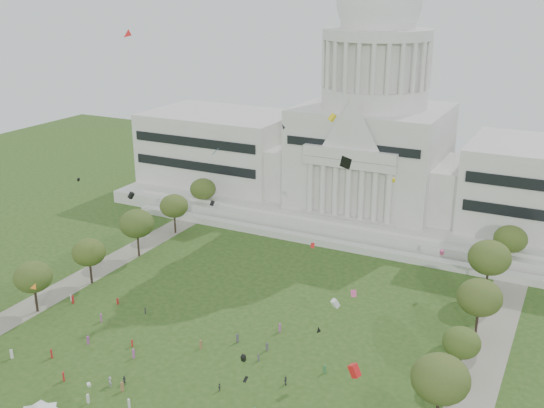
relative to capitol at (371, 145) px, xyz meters
name	(u,v)px	position (x,y,z in m)	size (l,w,h in m)	color
capitol	(371,145)	(0.00, 0.00, 0.00)	(160.00, 64.50, 91.30)	silver
path_left	(68,286)	(-48.00, -83.59, -22.28)	(8.00, 160.00, 0.04)	gray
path_right	(473,394)	(48.00, -83.59, -22.28)	(8.00, 160.00, 0.04)	gray
row_tree_l_2	(33,277)	(-45.04, -96.29, -13.79)	(8.42, 8.42, 11.97)	black
row_tree_r_2	(441,379)	(44.17, -96.15, -12.64)	(9.55, 9.55, 13.58)	black
row_tree_l_3	(89,252)	(-44.09, -79.67, -14.09)	(8.12, 8.12, 11.55)	black
row_tree_r_3	(462,343)	(44.40, -79.10, -15.21)	(7.01, 7.01, 9.98)	black
row_tree_l_4	(137,224)	(-44.08, -61.17, -12.90)	(9.29, 9.29, 13.21)	black
row_tree_r_4	(480,297)	(44.76, -63.55, -13.01)	(9.19, 9.19, 13.06)	black
row_tree_l_5	(174,206)	(-45.22, -42.58, -13.88)	(8.33, 8.33, 11.85)	black
row_tree_r_5	(490,258)	(43.49, -43.40, -12.37)	(9.82, 9.82, 13.96)	black
row_tree_l_6	(203,189)	(-46.87, -24.45, -14.02)	(8.19, 8.19, 11.64)	black
row_tree_r_6	(510,239)	(45.96, -25.46, -13.79)	(8.42, 8.42, 11.97)	black
person_4	(219,387)	(6.88, -103.22, -21.54)	(0.89, 0.48, 1.52)	#4C4C51
person_5	(110,381)	(-11.65, -111.02, -21.29)	(1.86, 0.74, 2.01)	silver
person_8	(124,380)	(-9.80, -109.25, -21.46)	(0.81, 0.50, 1.68)	#4C4C51
person_10	(286,381)	(16.75, -96.23, -21.40)	(1.05, 0.57, 1.79)	#4C4C51
distant_crowd	(140,349)	(-13.86, -99.61, -21.40)	(66.26, 37.43, 1.95)	silver
kite_swarm	(165,266)	(0.91, -109.10, 3.44)	(79.41, 105.80, 65.22)	yellow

